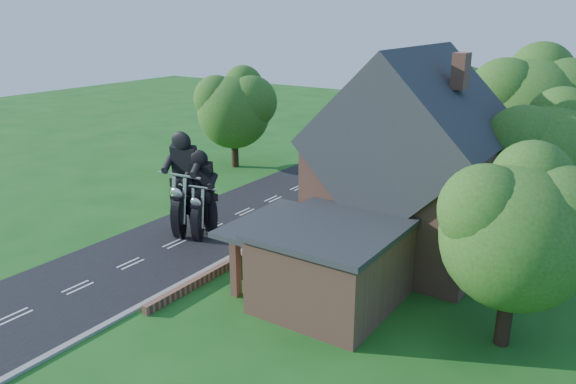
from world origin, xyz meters
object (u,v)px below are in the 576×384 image
Objects in this scene: motorcycle_lead at (204,224)px; motorcycle_follow at (188,219)px; annex at (329,263)px; house at (411,169)px; garden_wall at (294,228)px.

motorcycle_follow reaches higher than motorcycle_lead.
motorcycle_lead is at bearing -177.51° from motorcycle_follow.
annex reaches higher than motorcycle_follow.
motorcycle_lead is (-9.81, -4.38, -3.61)m from house.
annex is (-0.62, -6.80, -2.58)m from house.
annex is at bearing -46.16° from garden_wall.
motorcycle_follow reaches higher than garden_wall.
annex reaches higher than garden_wall.
motorcycle_follow is at bearing -142.66° from garden_wall.
motorcycle_lead is at bearing -155.94° from house.
house is 11.33m from motorcycle_lead.
house is at bearing 84.76° from annex.
garden_wall is 2.15× the size of house.
motorcycle_lead is (-3.62, -3.38, 0.54)m from garden_wall.
annex is at bearing 160.95° from motorcycle_follow.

